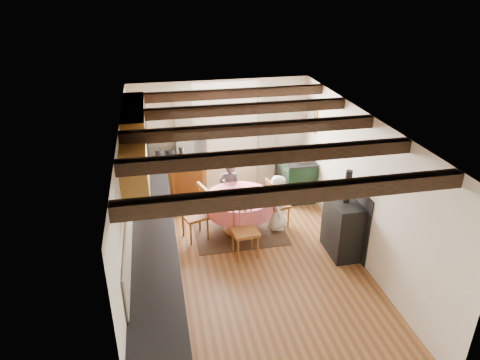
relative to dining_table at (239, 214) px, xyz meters
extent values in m
cube|color=brown|center=(-0.04, -1.04, -0.36)|extent=(3.60, 5.50, 0.00)
cube|color=white|center=(-0.04, -1.04, 2.04)|extent=(3.60, 5.50, 0.00)
cube|color=silver|center=(-0.04, 1.71, 0.84)|extent=(3.60, 0.00, 2.40)
cube|color=silver|center=(-0.04, -3.79, 0.84)|extent=(3.60, 0.00, 2.40)
cube|color=silver|center=(-1.84, -1.04, 0.84)|extent=(0.00, 5.50, 2.40)
cube|color=silver|center=(1.76, -1.04, 0.84)|extent=(0.00, 5.50, 2.40)
cube|color=#392518|center=(-0.04, -3.04, 1.95)|extent=(3.60, 0.16, 0.16)
cube|color=#392518|center=(-0.04, -2.04, 1.95)|extent=(3.60, 0.16, 0.16)
cube|color=#392518|center=(-0.04, -1.04, 1.95)|extent=(3.60, 0.16, 0.16)
cube|color=#392518|center=(-0.04, -0.04, 1.95)|extent=(3.60, 0.16, 0.16)
cube|color=#392518|center=(-0.04, 0.96, 1.95)|extent=(3.60, 0.16, 0.16)
cube|color=beige|center=(-1.82, -0.74, 0.84)|extent=(0.02, 4.50, 0.55)
cube|color=beige|center=(-1.04, 1.69, 0.84)|extent=(1.40, 0.02, 0.55)
cube|color=#9D681E|center=(-1.54, -1.04, 0.08)|extent=(0.60, 5.30, 0.88)
cube|color=#9D681E|center=(-1.09, 1.41, 0.08)|extent=(1.30, 0.60, 0.88)
cube|color=black|center=(-1.52, -1.04, 0.54)|extent=(0.64, 5.30, 0.04)
cube|color=black|center=(-1.09, 1.39, 0.54)|extent=(1.30, 0.64, 0.04)
cube|color=#9D681E|center=(-1.67, 0.16, 1.59)|extent=(0.34, 1.80, 0.90)
cube|color=#9D681E|center=(-1.67, -1.34, 1.54)|extent=(0.34, 0.90, 0.70)
cube|color=white|center=(0.06, 1.70, 1.24)|extent=(1.34, 0.03, 1.54)
cube|color=white|center=(0.06, 1.70, 1.24)|extent=(1.20, 0.01, 1.40)
cube|color=#97A17D|center=(-0.79, 1.61, 0.74)|extent=(0.35, 0.10, 2.10)
cube|color=#97A17D|center=(0.91, 1.61, 0.74)|extent=(0.35, 0.10, 2.10)
cylinder|color=black|center=(0.06, 1.61, 1.84)|extent=(2.00, 0.03, 0.03)
cube|color=gold|center=(1.73, 1.26, 1.34)|extent=(0.04, 0.50, 0.60)
cylinder|color=silver|center=(1.01, 1.68, 1.34)|extent=(0.30, 0.02, 0.30)
cube|color=#493021|center=(0.00, 0.00, -0.36)|extent=(1.63, 1.27, 0.01)
imported|color=#35393E|center=(-0.05, 0.65, 0.19)|extent=(0.45, 0.34, 1.11)
imported|color=white|center=(0.70, -0.03, 0.16)|extent=(0.49, 0.60, 1.05)
imported|color=silver|center=(-0.03, -0.38, 0.39)|extent=(0.25, 0.25, 0.05)
imported|color=silver|center=(0.36, 0.10, 0.39)|extent=(0.25, 0.25, 0.06)
imported|color=silver|center=(0.04, -0.32, 0.41)|extent=(0.10, 0.10, 0.08)
cylinder|color=#262628|center=(-1.31, 1.37, 0.69)|extent=(0.15, 0.15, 0.26)
cylinder|color=#262628|center=(-1.10, 1.47, 0.65)|extent=(0.17, 0.17, 0.19)
cylinder|color=#262628|center=(-0.88, 1.34, 0.70)|extent=(0.10, 0.10, 0.28)
camera|label=1|loc=(-1.37, -6.69, 3.93)|focal=32.75mm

